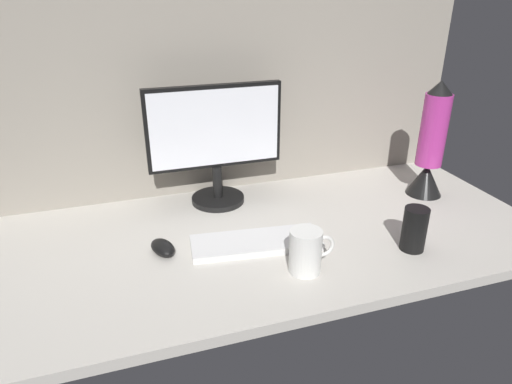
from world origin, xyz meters
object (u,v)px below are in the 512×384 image
at_px(monitor, 215,139).
at_px(mouse, 163,248).
at_px(mug_ceramic_white, 306,251).
at_px(keyboard, 256,243).
at_px(lava_lamp, 430,149).
at_px(mug_black_travel, 414,229).

relative_size(monitor, mouse, 4.65).
distance_m(mouse, mug_ceramic_white, 0.40).
xyz_separation_m(keyboard, mouse, (-0.26, 0.04, 0.01)).
bearing_deg(keyboard, lava_lamp, 19.27).
distance_m(keyboard, mug_black_travel, 0.45).
bearing_deg(mug_black_travel, keyboard, 159.83).
relative_size(mouse, lava_lamp, 0.24).
distance_m(keyboard, lava_lamp, 0.71).
relative_size(keyboard, mouse, 3.85).
relative_size(keyboard, mug_black_travel, 2.89).
relative_size(keyboard, mug_ceramic_white, 2.98).
bearing_deg(lava_lamp, monitor, 166.47).
relative_size(mug_black_travel, mug_ceramic_white, 1.03).
height_order(keyboard, mug_black_travel, mug_black_travel).
bearing_deg(monitor, mouse, -128.79).
height_order(monitor, mouse, monitor).
xyz_separation_m(keyboard, lava_lamp, (0.68, 0.15, 0.16)).
distance_m(monitor, keyboard, 0.39).
xyz_separation_m(monitor, mug_ceramic_white, (0.12, -0.48, -0.16)).
height_order(monitor, keyboard, monitor).
height_order(keyboard, mouse, mouse).
bearing_deg(mug_ceramic_white, mouse, 149.58).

